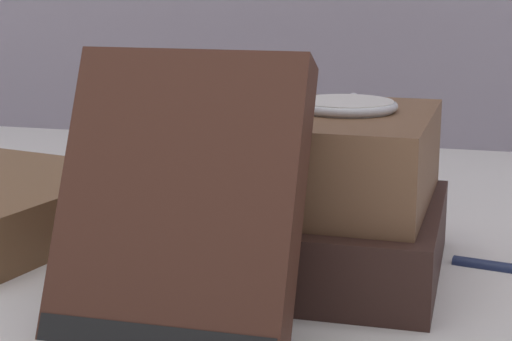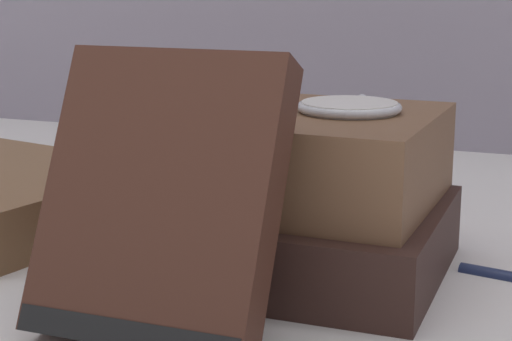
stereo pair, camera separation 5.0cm
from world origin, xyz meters
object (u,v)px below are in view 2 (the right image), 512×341
at_px(book_flat_bottom, 271,233).
at_px(book_flat_top, 277,154).
at_px(reading_glasses, 255,194).
at_px(pocket_watch, 349,107).
at_px(book_leaning_front, 159,209).

bearing_deg(book_flat_bottom, book_flat_top, 83.82).
xyz_separation_m(book_flat_bottom, reading_glasses, (-0.07, 0.15, -0.02)).
relative_size(pocket_watch, reading_glasses, 0.53).
height_order(book_flat_bottom, pocket_watch, pocket_watch).
bearing_deg(pocket_watch, reading_glasses, 129.21).
xyz_separation_m(book_leaning_front, reading_glasses, (-0.05, 0.26, -0.06)).
height_order(book_flat_bottom, reading_glasses, book_flat_bottom).
relative_size(book_flat_bottom, book_leaning_front, 1.39).
xyz_separation_m(book_flat_bottom, pocket_watch, (0.04, 0.01, 0.07)).
relative_size(book_leaning_front, pocket_watch, 2.17).
height_order(book_flat_bottom, book_flat_top, book_flat_top).
height_order(book_flat_top, pocket_watch, pocket_watch).
xyz_separation_m(book_flat_top, pocket_watch, (0.04, 0.01, 0.03)).
bearing_deg(book_flat_top, reading_glasses, 117.64).
bearing_deg(book_flat_top, book_leaning_front, -95.46).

